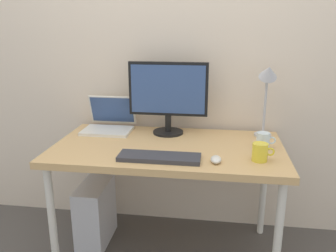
{
  "coord_description": "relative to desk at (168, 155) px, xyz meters",
  "views": [
    {
      "loc": [
        0.28,
        -1.94,
        1.43
      ],
      "look_at": [
        0.0,
        0.0,
        0.86
      ],
      "focal_mm": 37.22,
      "sensor_mm": 36.0,
      "label": 1
    }
  ],
  "objects": [
    {
      "name": "ground_plane",
      "position": [
        0.0,
        0.0,
        -0.67
      ],
      "size": [
        6.0,
        6.0,
        0.0
      ],
      "primitive_type": "plane",
      "color": "#4C4742"
    },
    {
      "name": "mouse",
      "position": [
        0.29,
        -0.23,
        0.08
      ],
      "size": [
        0.06,
        0.09,
        0.03
      ],
      "primitive_type": "ellipsoid",
      "color": "silver",
      "rests_on": "desk"
    },
    {
      "name": "back_wall",
      "position": [
        0.0,
        0.43,
        0.63
      ],
      "size": [
        4.4,
        0.04,
        2.6
      ],
      "primitive_type": "cube",
      "color": "beige",
      "rests_on": "ground_plane"
    },
    {
      "name": "monitor",
      "position": [
        -0.03,
        0.24,
        0.33
      ],
      "size": [
        0.51,
        0.2,
        0.47
      ],
      "color": "black",
      "rests_on": "desk"
    },
    {
      "name": "laptop",
      "position": [
        -0.44,
        0.26,
        0.12
      ],
      "size": [
        0.32,
        0.29,
        0.22
      ],
      "color": "silver",
      "rests_on": "desk"
    },
    {
      "name": "glass_cup",
      "position": [
        0.55,
        0.02,
        0.11
      ],
      "size": [
        0.11,
        0.08,
        0.1
      ],
      "color": "silver",
      "rests_on": "desk"
    },
    {
      "name": "computer_tower",
      "position": [
        -0.5,
        0.05,
        -0.46
      ],
      "size": [
        0.18,
        0.36,
        0.42
      ],
      "primitive_type": "cube",
      "color": "silver",
      "rests_on": "ground_plane"
    },
    {
      "name": "keyboard",
      "position": [
        -0.01,
        -0.23,
        0.08
      ],
      "size": [
        0.44,
        0.14,
        0.02
      ],
      "primitive_type": "cube",
      "color": "#333338",
      "rests_on": "desk"
    },
    {
      "name": "desk_lamp",
      "position": [
        0.58,
        0.24,
        0.41
      ],
      "size": [
        0.11,
        0.16,
        0.48
      ],
      "color": "#B2B2B7",
      "rests_on": "desk"
    },
    {
      "name": "coffee_mug",
      "position": [
        0.51,
        -0.17,
        0.11
      ],
      "size": [
        0.12,
        0.08,
        0.1
      ],
      "color": "yellow",
      "rests_on": "desk"
    },
    {
      "name": "desk",
      "position": [
        0.0,
        0.0,
        0.0
      ],
      "size": [
        1.36,
        0.74,
        0.74
      ],
      "color": "tan",
      "rests_on": "ground_plane"
    }
  ]
}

